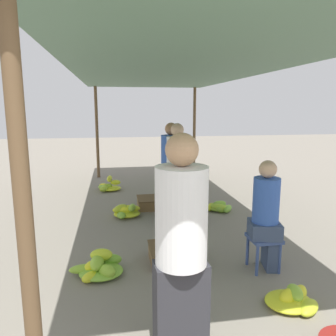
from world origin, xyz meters
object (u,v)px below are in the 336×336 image
at_px(banana_pile_right_0, 178,178).
at_px(banana_pile_right_1, 181,183).
at_px(banana_pile_right_3, 219,207).
at_px(vendor_seated, 267,214).
at_px(vendor_foreground, 181,251).
at_px(banana_pile_left_1, 126,211).
at_px(stool, 264,243).
at_px(banana_pile_left_2, 108,187).
at_px(banana_pile_left_0, 99,268).
at_px(banana_pile_right_2, 293,300).
at_px(crate_mid, 152,203).
at_px(shopper_walking_mid, 177,171).
at_px(shopper_walking_far, 171,168).
at_px(crate_near, 171,254).

relative_size(banana_pile_right_0, banana_pile_right_1, 0.97).
relative_size(banana_pile_right_0, banana_pile_right_3, 0.93).
distance_m(vendor_seated, banana_pile_right_0, 4.79).
xyz_separation_m(vendor_foreground, banana_pile_left_1, (-0.26, 3.45, -0.80)).
distance_m(stool, banana_pile_left_2, 4.50).
distance_m(vendor_seated, banana_pile_left_0, 2.02).
distance_m(banana_pile_right_2, crate_mid, 3.51).
height_order(stool, banana_pile_left_2, stool).
bearing_deg(crate_mid, banana_pile_left_2, 119.63).
bearing_deg(banana_pile_left_1, banana_pile_right_1, 54.34).
height_order(banana_pile_left_1, banana_pile_left_2, banana_pile_left_2).
relative_size(banana_pile_right_2, crate_mid, 1.02).
bearing_deg(banana_pile_left_1, shopper_walking_mid, -23.48).
bearing_deg(stool, banana_pile_right_2, -93.00).
bearing_deg(banana_pile_right_2, banana_pile_right_1, 90.78).
height_order(stool, banana_pile_right_1, stool).
relative_size(banana_pile_left_0, banana_pile_left_1, 1.15).
xyz_separation_m(banana_pile_right_0, shopper_walking_far, (-0.65, -2.59, 0.76)).
bearing_deg(shopper_walking_mid, banana_pile_right_0, 78.20).
relative_size(vendor_foreground, banana_pile_right_0, 3.23).
height_order(stool, banana_pile_right_3, stool).
height_order(vendor_seated, crate_mid, vendor_seated).
bearing_deg(stool, banana_pile_right_1, 91.45).
relative_size(banana_pile_left_2, shopper_walking_mid, 0.38).
distance_m(stool, crate_near, 1.11).
height_order(stool, banana_pile_left_0, stool).
bearing_deg(shopper_walking_mid, banana_pile_right_1, 76.28).
xyz_separation_m(vendor_seated, crate_mid, (-1.03, 2.62, -0.58)).
bearing_deg(banana_pile_left_2, banana_pile_right_0, 20.51).
relative_size(stool, banana_pile_right_0, 0.76).
relative_size(banana_pile_left_0, banana_pile_right_3, 1.07).
distance_m(stool, banana_pile_right_2, 0.79).
xyz_separation_m(banana_pile_left_2, banana_pile_right_1, (1.74, 0.07, -0.01)).
bearing_deg(banana_pile_left_1, banana_pile_right_3, 0.25).
bearing_deg(shopper_walking_mid, vendor_foreground, -100.66).
bearing_deg(banana_pile_right_0, crate_mid, -113.89).
relative_size(vendor_foreground, banana_pile_left_0, 2.81).
bearing_deg(shopper_walking_far, crate_near, -99.93).
relative_size(banana_pile_left_1, banana_pile_left_2, 0.86).
xyz_separation_m(vendor_seated, banana_pile_right_2, (-0.06, -0.75, -0.61)).
xyz_separation_m(banana_pile_left_0, banana_pile_right_3, (2.10, 2.03, -0.02)).
xyz_separation_m(banana_pile_right_0, crate_near, (-0.97, -4.41, 0.01)).
xyz_separation_m(vendor_foreground, crate_near, (0.22, 1.60, -0.79)).
xyz_separation_m(banana_pile_left_2, banana_pile_right_0, (1.78, 0.67, -0.00)).
bearing_deg(banana_pile_left_1, crate_mid, 39.98).
bearing_deg(banana_pile_right_2, stool, 87.00).
distance_m(banana_pile_right_0, shopper_walking_mid, 3.08).
height_order(stool, crate_mid, stool).
relative_size(crate_mid, shopper_walking_far, 0.33).
relative_size(banana_pile_right_1, crate_near, 1.02).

